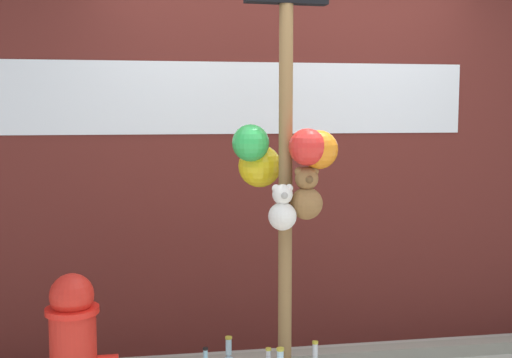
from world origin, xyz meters
name	(u,v)px	position (x,y,z in m)	size (l,w,h in m)	color
building_wall	(285,79)	(0.00, 1.45, 1.84)	(10.00, 0.21, 3.68)	#561E19
memorial_post	(285,137)	(-0.21, 0.47, 1.49)	(0.54, 0.49, 2.54)	olive
fire_hydrant	(74,353)	(-1.32, 0.35, 0.42)	(0.44, 0.27, 0.82)	red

